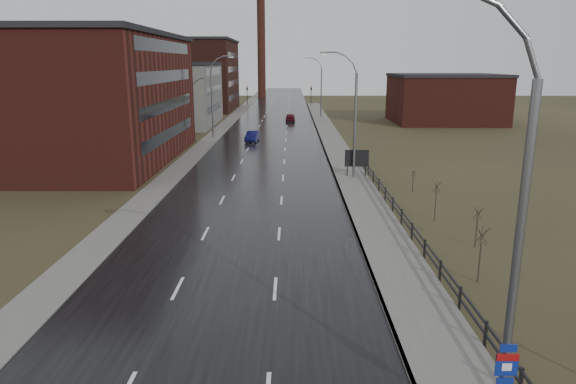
{
  "coord_description": "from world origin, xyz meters",
  "views": [
    {
      "loc": [
        3.04,
        -10.27,
        10.36
      ],
      "look_at": [
        2.86,
        18.92,
        3.0
      ],
      "focal_mm": 32.0,
      "sensor_mm": 36.0,
      "label": 1
    }
  ],
  "objects_px": {
    "streetlight_main": "(506,239)",
    "car_near": "(253,137)",
    "car_far": "(290,118)",
    "billboard": "(357,159)"
  },
  "relations": [
    {
      "from": "streetlight_main",
      "to": "car_near",
      "type": "bearing_deg",
      "value": 100.66
    },
    {
      "from": "car_near",
      "to": "car_far",
      "type": "height_order",
      "value": "car_far"
    },
    {
      "from": "car_near",
      "to": "billboard",
      "type": "bearing_deg",
      "value": -57.34
    },
    {
      "from": "car_far",
      "to": "billboard",
      "type": "bearing_deg",
      "value": 97.23
    },
    {
      "from": "streetlight_main",
      "to": "car_far",
      "type": "height_order",
      "value": "streetlight_main"
    },
    {
      "from": "streetlight_main",
      "to": "car_near",
      "type": "xyz_separation_m",
      "value": [
        -10.65,
        56.6,
        -5.36
      ]
    },
    {
      "from": "car_near",
      "to": "car_far",
      "type": "relative_size",
      "value": 1.0
    },
    {
      "from": "streetlight_main",
      "to": "billboard",
      "type": "bearing_deg",
      "value": 88.95
    },
    {
      "from": "streetlight_main",
      "to": "car_near",
      "type": "relative_size",
      "value": 2.86
    },
    {
      "from": "streetlight_main",
      "to": "car_far",
      "type": "bearing_deg",
      "value": 93.95
    }
  ]
}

